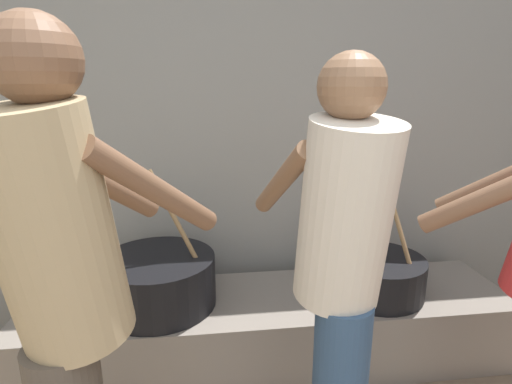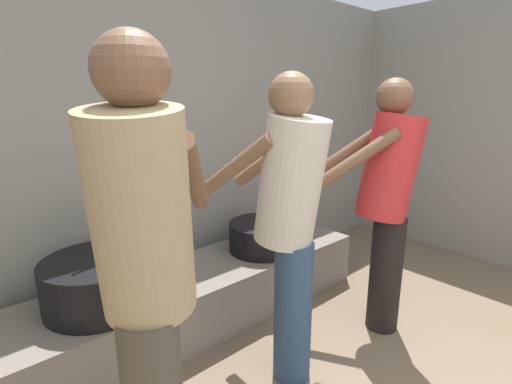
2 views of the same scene
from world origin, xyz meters
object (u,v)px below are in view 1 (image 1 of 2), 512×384
(cook_in_cream_shirt, at_px, (342,261))
(cooking_pot_main, at_px, (377,275))
(cooking_pot_secondary, at_px, (158,281))
(cook_in_tan_shirt, at_px, (64,290))

(cook_in_cream_shirt, bearing_deg, cooking_pot_main, 56.35)
(cooking_pot_main, height_order, cooking_pot_secondary, cooking_pot_secondary)
(cooking_pot_main, xyz_separation_m, cook_in_cream_shirt, (-0.46, -0.69, 0.42))
(cooking_pot_secondary, xyz_separation_m, cook_in_cream_shirt, (0.71, -0.72, 0.40))
(cooking_pot_main, relative_size, cook_in_tan_shirt, 0.40)
(cooking_pot_secondary, bearing_deg, cooking_pot_main, -1.50)
(cook_in_cream_shirt, bearing_deg, cook_in_tan_shirt, -168.39)
(cooking_pot_secondary, distance_m, cook_in_cream_shirt, 1.09)
(cooking_pot_main, xyz_separation_m, cook_in_tan_shirt, (-1.30, -0.86, 0.47))
(cooking_pot_secondary, relative_size, cook_in_tan_shirt, 0.43)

